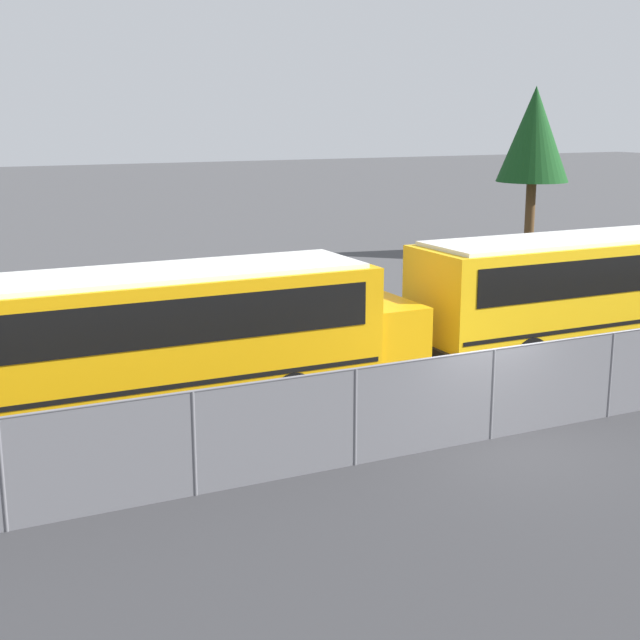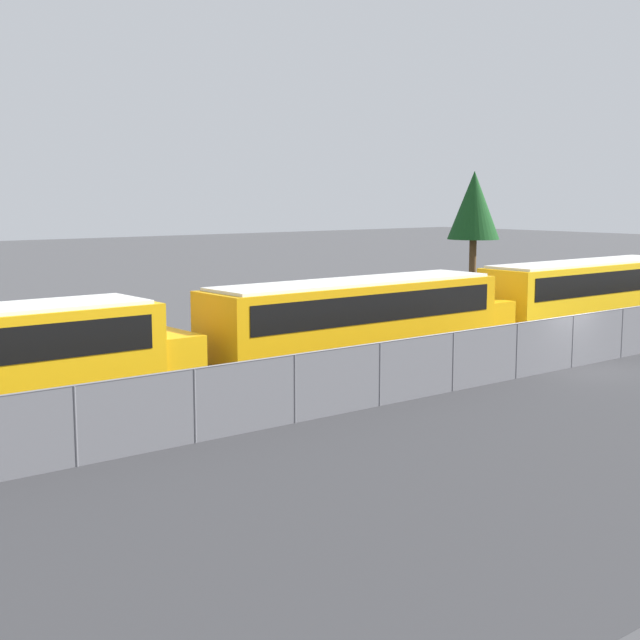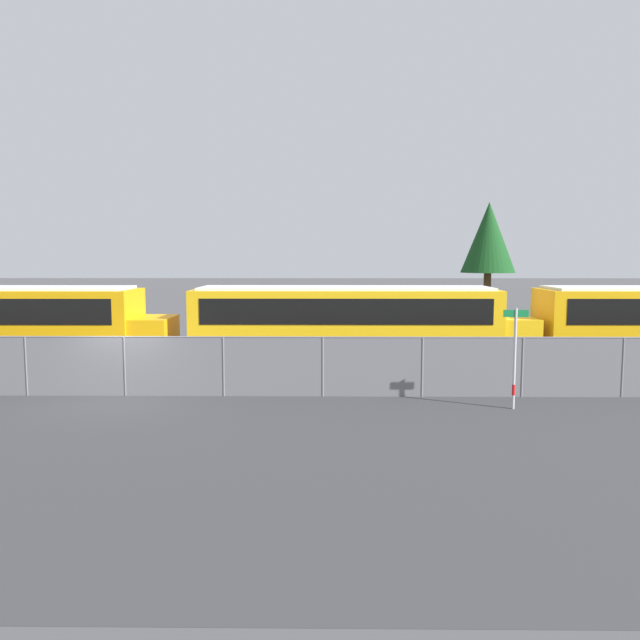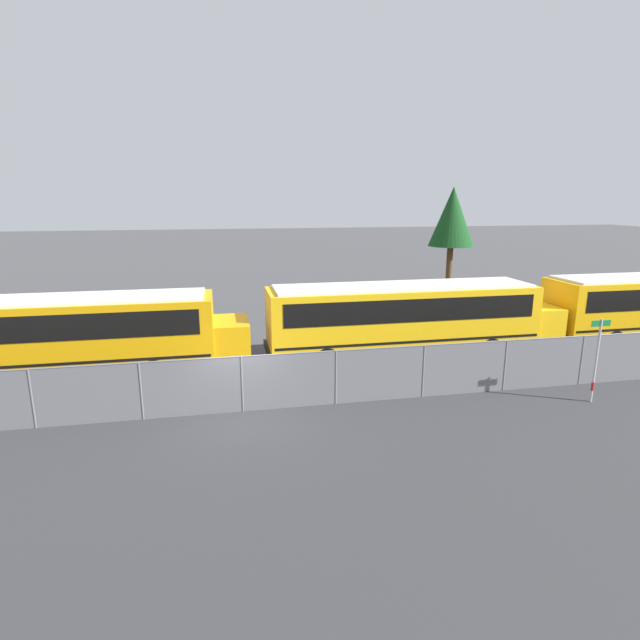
% 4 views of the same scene
% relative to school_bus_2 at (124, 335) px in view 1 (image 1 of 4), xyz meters
% --- Properties ---
extents(ground_plane, '(200.00, 200.00, 0.00)m').
position_rel_school_bus_2_xyz_m(ground_plane, '(6.23, -4.08, -1.89)').
color(ground_plane, '#424244').
extents(fence, '(91.55, 0.07, 1.87)m').
position_rel_school_bus_2_xyz_m(fence, '(6.23, -4.08, -0.94)').
color(fence, '#9EA0A5').
rests_on(fence, ground_plane).
extents(school_bus_2, '(12.72, 2.61, 3.17)m').
position_rel_school_bus_2_xyz_m(school_bus_2, '(0.00, 0.00, 0.00)').
color(school_bus_2, orange).
rests_on(school_bus_2, ground_plane).
extents(school_bus_3, '(12.72, 2.61, 3.17)m').
position_rel_school_bus_2_xyz_m(school_bus_3, '(13.40, 0.18, 0.00)').
color(school_bus_3, yellow).
rests_on(school_bus_3, ground_plane).
extents(tree_1, '(3.21, 3.21, 7.47)m').
position_rel_school_bus_2_xyz_m(tree_1, '(22.05, 14.47, 3.44)').
color(tree_1, '#51381E').
rests_on(tree_1, ground_plane).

